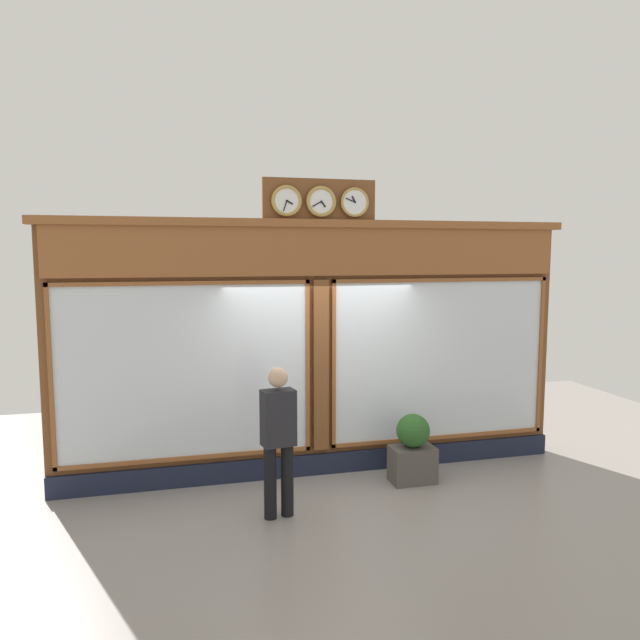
{
  "coord_description": "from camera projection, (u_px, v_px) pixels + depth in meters",
  "views": [
    {
      "loc": [
        1.9,
        7.43,
        2.93
      ],
      "look_at": [
        0.0,
        0.0,
        2.06
      ],
      "focal_mm": 33.55,
      "sensor_mm": 36.0,
      "label": 1
    }
  ],
  "objects": [
    {
      "name": "shop_facade",
      "position": [
        318.0,
        347.0,
        7.88
      ],
      "size": [
        6.89,
        0.42,
        3.85
      ],
      "color": "brown",
      "rests_on": "ground_plane"
    },
    {
      "name": "pedestrian",
      "position": [
        278.0,
        435.0,
        6.55
      ],
      "size": [
        0.39,
        0.27,
        1.69
      ],
      "color": "black",
      "rests_on": "ground_plane"
    },
    {
      "name": "planter_shrub",
      "position": [
        413.0,
        431.0,
        7.59
      ],
      "size": [
        0.43,
        0.43,
        0.43
      ],
      "primitive_type": "sphere",
      "color": "#285623",
      "rests_on": "planter_box"
    },
    {
      "name": "planter_box",
      "position": [
        412.0,
        464.0,
        7.64
      ],
      "size": [
        0.56,
        0.36,
        0.46
      ],
      "primitive_type": "cube",
      "color": "#4C4742",
      "rests_on": "ground_plane"
    },
    {
      "name": "ground_plane",
      "position": [
        399.0,
        587.0,
        5.26
      ],
      "size": [
        14.0,
        14.0,
        0.0
      ],
      "primitive_type": "plane",
      "color": "gray"
    }
  ]
}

